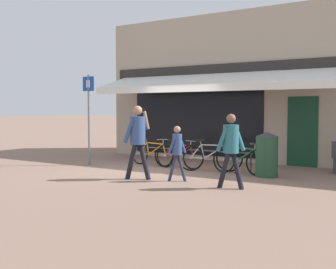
{
  "coord_description": "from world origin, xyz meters",
  "views": [
    {
      "loc": [
        6.55,
        -9.81,
        1.72
      ],
      "look_at": [
        0.64,
        -0.39,
        1.05
      ],
      "focal_mm": 45.0,
      "sensor_mm": 36.0,
      "label": 1
    }
  ],
  "objects_px": {
    "pedestrian_adult": "(138,134)",
    "parking_sign": "(89,110)",
    "bicycle_orange": "(152,153)",
    "bicycle_silver": "(210,157)",
    "pedestrian_child": "(177,147)",
    "bicycle_red": "(178,155)",
    "bicycle_green": "(240,160)",
    "pedestrian_second_adult": "(231,143)",
    "litter_bin": "(267,154)"
  },
  "relations": [
    {
      "from": "pedestrian_adult",
      "to": "parking_sign",
      "type": "relative_size",
      "value": 0.66
    },
    {
      "from": "bicycle_orange",
      "to": "bicycle_silver",
      "type": "distance_m",
      "value": 1.98
    },
    {
      "from": "pedestrian_adult",
      "to": "parking_sign",
      "type": "xyz_separation_m",
      "value": [
        -2.84,
        1.34,
        0.57
      ]
    },
    {
      "from": "bicycle_silver",
      "to": "pedestrian_child",
      "type": "height_order",
      "value": "pedestrian_child"
    },
    {
      "from": "bicycle_red",
      "to": "bicycle_green",
      "type": "bearing_deg",
      "value": -1.23
    },
    {
      "from": "bicycle_red",
      "to": "bicycle_green",
      "type": "distance_m",
      "value": 2.01
    },
    {
      "from": "bicycle_red",
      "to": "parking_sign",
      "type": "bearing_deg",
      "value": -158.5
    },
    {
      "from": "bicycle_red",
      "to": "bicycle_silver",
      "type": "bearing_deg",
      "value": -2.22
    },
    {
      "from": "bicycle_green",
      "to": "pedestrian_child",
      "type": "distance_m",
      "value": 2.06
    },
    {
      "from": "bicycle_silver",
      "to": "pedestrian_child",
      "type": "distance_m",
      "value": 1.91
    },
    {
      "from": "pedestrian_child",
      "to": "pedestrian_second_adult",
      "type": "xyz_separation_m",
      "value": [
        1.47,
        -0.19,
        0.17
      ]
    },
    {
      "from": "pedestrian_adult",
      "to": "pedestrian_second_adult",
      "type": "height_order",
      "value": "pedestrian_adult"
    },
    {
      "from": "bicycle_red",
      "to": "litter_bin",
      "type": "height_order",
      "value": "litter_bin"
    },
    {
      "from": "parking_sign",
      "to": "bicycle_silver",
      "type": "bearing_deg",
      "value": 12.03
    },
    {
      "from": "litter_bin",
      "to": "bicycle_green",
      "type": "bearing_deg",
      "value": 177.36
    },
    {
      "from": "pedestrian_child",
      "to": "pedestrian_second_adult",
      "type": "height_order",
      "value": "pedestrian_second_adult"
    },
    {
      "from": "bicycle_orange",
      "to": "pedestrian_adult",
      "type": "xyz_separation_m",
      "value": [
        1.08,
        -2.22,
        0.73
      ]
    },
    {
      "from": "bicycle_orange",
      "to": "parking_sign",
      "type": "relative_size",
      "value": 0.64
    },
    {
      "from": "bicycle_red",
      "to": "bicycle_green",
      "type": "xyz_separation_m",
      "value": [
        2.0,
        -0.15,
        0.01
      ]
    },
    {
      "from": "bicycle_green",
      "to": "pedestrian_adult",
      "type": "relative_size",
      "value": 0.95
    },
    {
      "from": "pedestrian_adult",
      "to": "pedestrian_second_adult",
      "type": "relative_size",
      "value": 1.11
    },
    {
      "from": "bicycle_red",
      "to": "pedestrian_adult",
      "type": "height_order",
      "value": "pedestrian_adult"
    },
    {
      "from": "pedestrian_second_adult",
      "to": "parking_sign",
      "type": "relative_size",
      "value": 0.59
    },
    {
      "from": "bicycle_red",
      "to": "litter_bin",
      "type": "bearing_deg",
      "value": -0.82
    },
    {
      "from": "pedestrian_second_adult",
      "to": "litter_bin",
      "type": "height_order",
      "value": "pedestrian_second_adult"
    },
    {
      "from": "pedestrian_second_adult",
      "to": "litter_bin",
      "type": "relative_size",
      "value": 1.43
    },
    {
      "from": "bicycle_red",
      "to": "bicycle_green",
      "type": "height_order",
      "value": "bicycle_green"
    },
    {
      "from": "bicycle_orange",
      "to": "bicycle_silver",
      "type": "relative_size",
      "value": 1.06
    },
    {
      "from": "pedestrian_adult",
      "to": "pedestrian_child",
      "type": "relative_size",
      "value": 1.37
    },
    {
      "from": "bicycle_silver",
      "to": "pedestrian_child",
      "type": "relative_size",
      "value": 1.26
    },
    {
      "from": "pedestrian_child",
      "to": "pedestrian_second_adult",
      "type": "bearing_deg",
      "value": -13.87
    },
    {
      "from": "litter_bin",
      "to": "pedestrian_adult",
      "type": "bearing_deg",
      "value": -141.1
    },
    {
      "from": "bicycle_red",
      "to": "litter_bin",
      "type": "distance_m",
      "value": 2.74
    },
    {
      "from": "bicycle_red",
      "to": "bicycle_green",
      "type": "relative_size",
      "value": 1.0
    },
    {
      "from": "bicycle_orange",
      "to": "bicycle_silver",
      "type": "xyz_separation_m",
      "value": [
        1.98,
        -0.08,
        0.02
      ]
    },
    {
      "from": "litter_bin",
      "to": "parking_sign",
      "type": "distance_m",
      "value": 5.55
    },
    {
      "from": "bicycle_silver",
      "to": "bicycle_red",
      "type": "bearing_deg",
      "value": 150.8
    },
    {
      "from": "pedestrian_second_adult",
      "to": "bicycle_silver",
      "type": "bearing_deg",
      "value": 138.09
    },
    {
      "from": "bicycle_orange",
      "to": "pedestrian_second_adult",
      "type": "height_order",
      "value": "pedestrian_second_adult"
    },
    {
      "from": "litter_bin",
      "to": "parking_sign",
      "type": "relative_size",
      "value": 0.41
    },
    {
      "from": "pedestrian_child",
      "to": "litter_bin",
      "type": "xyz_separation_m",
      "value": [
        1.59,
        1.78,
        -0.25
      ]
    },
    {
      "from": "bicycle_orange",
      "to": "bicycle_red",
      "type": "distance_m",
      "value": 0.91
    },
    {
      "from": "bicycle_silver",
      "to": "bicycle_green",
      "type": "bearing_deg",
      "value": -27.04
    },
    {
      "from": "bicycle_red",
      "to": "parking_sign",
      "type": "height_order",
      "value": "parking_sign"
    },
    {
      "from": "pedestrian_child",
      "to": "bicycle_silver",
      "type": "bearing_deg",
      "value": 85.52
    },
    {
      "from": "pedestrian_child",
      "to": "litter_bin",
      "type": "distance_m",
      "value": 2.4
    },
    {
      "from": "bicycle_orange",
      "to": "pedestrian_adult",
      "type": "bearing_deg",
      "value": -55.01
    },
    {
      "from": "litter_bin",
      "to": "bicycle_orange",
      "type": "bearing_deg",
      "value": 177.49
    },
    {
      "from": "bicycle_orange",
      "to": "litter_bin",
      "type": "xyz_separation_m",
      "value": [
        3.63,
        -0.16,
        0.19
      ]
    },
    {
      "from": "bicycle_green",
      "to": "litter_bin",
      "type": "xyz_separation_m",
      "value": [
        0.73,
        -0.03,
        0.2
      ]
    }
  ]
}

